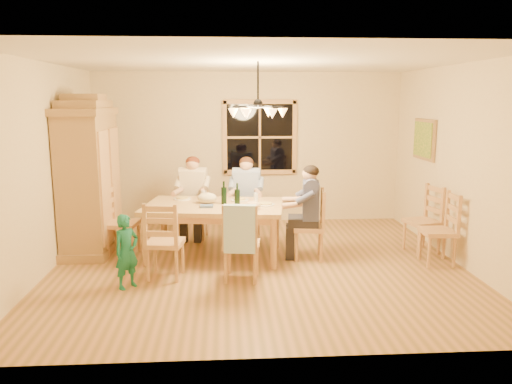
{
  "coord_description": "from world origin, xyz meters",
  "views": [
    {
      "loc": [
        -0.44,
        -6.5,
        2.23
      ],
      "look_at": [
        -0.02,
        0.1,
        0.99
      ],
      "focal_mm": 35.0,
      "sensor_mm": 36.0,
      "label": 1
    }
  ],
  "objects": [
    {
      "name": "wine_glass_b",
      "position": [
        0.01,
        0.51,
        0.83
      ],
      "size": [
        0.06,
        0.06,
        0.14
      ],
      "primitive_type": "cylinder",
      "color": "silver",
      "rests_on": "dining_table"
    },
    {
      "name": "chair_far_left",
      "position": [
        -0.95,
        1.4,
        0.3
      ],
      "size": [
        0.49,
        0.48,
        0.99
      ],
      "rotation": [
        0.0,
        0.0,
        3.0
      ],
      "color": "tan",
      "rests_on": "floor"
    },
    {
      "name": "chair_end_left",
      "position": [
        -1.92,
        0.61,
        0.3
      ],
      "size": [
        0.48,
        0.49,
        0.99
      ],
      "rotation": [
        0.0,
        0.0,
        -1.71
      ],
      "color": "tan",
      "rests_on": "floor"
    },
    {
      "name": "ceiling",
      "position": [
        0.0,
        0.0,
        2.7
      ],
      "size": [
        5.5,
        5.0,
        0.02
      ],
      "primitive_type": "cube",
      "color": "white",
      "rests_on": "wall_back"
    },
    {
      "name": "chair_spare_front",
      "position": [
        2.45,
        -0.11,
        0.3
      ],
      "size": [
        0.44,
        0.46,
        0.99
      ],
      "rotation": [
        0.0,
        0.0,
        1.53
      ],
      "color": "tan",
      "rests_on": "floor"
    },
    {
      "name": "wine_glass_a",
      "position": [
        -0.76,
        0.74,
        0.83
      ],
      "size": [
        0.06,
        0.06,
        0.14
      ],
      "primitive_type": "cylinder",
      "color": "silver",
      "rests_on": "dining_table"
    },
    {
      "name": "cap",
      "position": [
        -0.06,
        0.08,
        0.82
      ],
      "size": [
        0.2,
        0.2,
        0.11
      ],
      "primitive_type": "ellipsoid",
      "color": "tan",
      "rests_on": "dining_table"
    },
    {
      "name": "armoire",
      "position": [
        -2.42,
        0.87,
        1.06
      ],
      "size": [
        0.66,
        1.4,
        2.3
      ],
      "color": "olive",
      "rests_on": "floor"
    },
    {
      "name": "dining_table",
      "position": [
        -0.59,
        0.43,
        0.66
      ],
      "size": [
        2.08,
        1.43,
        0.76
      ],
      "rotation": [
        0.0,
        0.0,
        -0.14
      ],
      "color": "#AF7E4D",
      "rests_on": "floor"
    },
    {
      "name": "adult_slate_man",
      "position": [
        0.73,
        0.24,
        0.84
      ],
      "size": [
        0.47,
        0.43,
        0.87
      ],
      "rotation": [
        0.0,
        0.0,
        1.43
      ],
      "color": "#42466A",
      "rests_on": "floor"
    },
    {
      "name": "adult_woman",
      "position": [
        -0.95,
        1.4,
        0.84
      ],
      "size": [
        0.43,
        0.47,
        0.87
      ],
      "rotation": [
        0.0,
        0.0,
        3.0
      ],
      "color": "beige",
      "rests_on": "floor"
    },
    {
      "name": "plate_slate",
      "position": [
        0.13,
        0.31,
        0.77
      ],
      "size": [
        0.26,
        0.26,
        0.02
      ],
      "primitive_type": "cylinder",
      "color": "white",
      "rests_on": "dining_table"
    },
    {
      "name": "window",
      "position": [
        0.2,
        2.47,
        1.55
      ],
      "size": [
        1.3,
        0.06,
        1.3
      ],
      "color": "black",
      "rests_on": "wall_back"
    },
    {
      "name": "floor",
      "position": [
        0.0,
        0.0,
        0.0
      ],
      "size": [
        5.5,
        5.5,
        0.0
      ],
      "primitive_type": "plane",
      "color": "olive",
      "rests_on": "ground"
    },
    {
      "name": "chair_near_left",
      "position": [
        -1.2,
        -0.41,
        0.3
      ],
      "size": [
        0.49,
        0.48,
        0.99
      ],
      "rotation": [
        0.0,
        0.0,
        -0.14
      ],
      "color": "tan",
      "rests_on": "floor"
    },
    {
      "name": "plate_woman",
      "position": [
        -1.07,
        0.81,
        0.77
      ],
      "size": [
        0.26,
        0.26,
        0.02
      ],
      "primitive_type": "cylinder",
      "color": "white",
      "rests_on": "dining_table"
    },
    {
      "name": "wine_bottle_b",
      "position": [
        -0.27,
        0.27,
        0.93
      ],
      "size": [
        0.08,
        0.08,
        0.33
      ],
      "primitive_type": "cylinder",
      "color": "black",
      "rests_on": "dining_table"
    },
    {
      "name": "chair_end_right",
      "position": [
        0.73,
        0.24,
        0.3
      ],
      "size": [
        0.48,
        0.49,
        0.99
      ],
      "rotation": [
        0.0,
        0.0,
        1.43
      ],
      "color": "tan",
      "rests_on": "floor"
    },
    {
      "name": "plate_plaid",
      "position": [
        -0.22,
        0.66,
        0.77
      ],
      "size": [
        0.26,
        0.26,
        0.02
      ],
      "primitive_type": "cylinder",
      "color": "white",
      "rests_on": "dining_table"
    },
    {
      "name": "chandelier",
      "position": [
        -0.0,
        0.0,
        2.08
      ],
      "size": [
        0.77,
        0.68,
        0.71
      ],
      "color": "black",
      "rests_on": "ceiling"
    },
    {
      "name": "painting",
      "position": [
        2.71,
        1.2,
        1.6
      ],
      "size": [
        0.06,
        0.78,
        0.64
      ],
      "color": "olive",
      "rests_on": "wall_right"
    },
    {
      "name": "cloth_bundle",
      "position": [
        -0.7,
        0.51,
        0.84
      ],
      "size": [
        0.28,
        0.22,
        0.15
      ],
      "primitive_type": "ellipsoid",
      "color": "#C0B48B",
      "rests_on": "dining_table"
    },
    {
      "name": "wall_back",
      "position": [
        0.0,
        2.5,
        1.35
      ],
      "size": [
        5.5,
        0.02,
        2.7
      ],
      "primitive_type": "cube",
      "color": "beige",
      "rests_on": "floor"
    },
    {
      "name": "wine_bottle_a",
      "position": [
        -0.45,
        0.44,
        0.93
      ],
      "size": [
        0.08,
        0.08,
        0.33
      ],
      "primitive_type": "cylinder",
      "color": "black",
      "rests_on": "dining_table"
    },
    {
      "name": "chair_near_right",
      "position": [
        -0.24,
        -0.54,
        0.3
      ],
      "size": [
        0.49,
        0.48,
        0.99
      ],
      "rotation": [
        0.0,
        0.0,
        -0.14
      ],
      "color": "tan",
      "rests_on": "floor"
    },
    {
      "name": "adult_plaid_man",
      "position": [
        -0.1,
        1.28,
        0.84
      ],
      "size": [
        0.43,
        0.47,
        0.87
      ],
      "rotation": [
        0.0,
        0.0,
        3.0
      ],
      "color": "#38529A",
      "rests_on": "floor"
    },
    {
      "name": "chair_spare_back",
      "position": [
        2.45,
        0.44,
        0.3
      ],
      "size": [
        0.51,
        0.53,
        0.99
      ],
      "rotation": [
        0.0,
        0.0,
        1.81
      ],
      "color": "tan",
      "rests_on": "floor"
    },
    {
      "name": "wall_right",
      "position": [
        2.75,
        0.0,
        1.35
      ],
      "size": [
        0.02,
        5.0,
        2.7
      ],
      "primitive_type": "cube",
      "color": "beige",
      "rests_on": "floor"
    },
    {
      "name": "wall_left",
      "position": [
        -2.75,
        0.0,
        1.35
      ],
      "size": [
        0.02,
        5.0,
        2.7
      ],
      "primitive_type": "cube",
      "color": "beige",
      "rests_on": "floor"
    },
    {
      "name": "chair_far_right",
      "position": [
        -0.1,
        1.28,
        0.3
      ],
      "size": [
        0.49,
        0.48,
        0.99
      ],
      "rotation": [
        0.0,
        0.0,
        3.0
      ],
      "color": "tan",
      "rests_on": "floor"
    },
    {
      "name": "child",
      "position": [
        -1.61,
        -0.73,
        0.45
      ],
      "size": [
        0.38,
        0.39,
        0.9
      ],
      "primitive_type": "imported",
      "rotation": [
        0.0,
        0.0,
        0.81
      ],
      "color": "#186C54",
      "rests_on": "floor"
    },
    {
      "name": "napkin",
      "position": [
        -0.69,
        0.25,
        0.78
      ],
      "size": [
        0.2,
        0.16,
        0.03
      ],
      "primitive_type": "cube",
      "rotation": [
        0.0,
        0.0,
        -0.14
      ],
      "color": "#45577F",
      "rests_on": "dining_table"
    },
    {
      "name": "towel",
      "position": [
        -0.27,
        -0.73,
        0.7
      ],
      "size": [
        0.39,
        0.15,
        0.58
      ],
      "primitive_type": "cube",
      "rotation": [
        0.0,
        0.0,
        -0.14
      ],
      "color": "#A4C7DF",
      "rests_on": "chair_near_right"
    }
  ]
}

